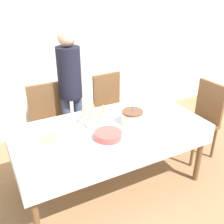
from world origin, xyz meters
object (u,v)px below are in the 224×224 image
dining_chair_far_left (49,120)px  dining_chair_far_right (111,107)px  plate_stack_main (108,135)px  champagne_tray (92,115)px  dining_chair_right_end (201,117)px  plate_stack_dessert (97,125)px  person_standing (70,83)px  birthday_cake (132,117)px

dining_chair_far_left → dining_chair_far_right: 0.85m
dining_chair_far_right → plate_stack_main: size_ratio=3.75×
plate_stack_main → dining_chair_far_left: bearing=107.8°
champagne_tray → dining_chair_right_end: bearing=-7.2°
plate_stack_main → plate_stack_dessert: bearing=90.2°
dining_chair_far_left → person_standing: person_standing is taller
dining_chair_far_left → birthday_cake: 1.10m
champagne_tray → person_standing: bearing=90.3°
dining_chair_far_left → birthday_cake: bearing=-51.2°
dining_chair_right_end → person_standing: 1.68m
person_standing → plate_stack_dessert: bearing=-89.8°
champagne_tray → plate_stack_main: champagne_tray is taller
dining_chair_far_left → champagne_tray: 0.74m
person_standing → dining_chair_far_left: bearing=-176.2°
birthday_cake → plate_stack_main: birthday_cake is taller
dining_chair_far_left → birthday_cake: size_ratio=4.38×
plate_stack_dessert → plate_stack_main: bearing=-89.8°
dining_chair_far_right → birthday_cake: (-0.18, -0.83, 0.27)m
plate_stack_dessert → dining_chair_far_left: bearing=113.2°
birthday_cake → plate_stack_main: (-0.35, -0.15, -0.04)m
dining_chair_far_right → dining_chair_right_end: size_ratio=1.00×
dining_chair_right_end → plate_stack_dessert: dining_chair_right_end is taller
dining_chair_far_right → champagne_tray: 0.86m
person_standing → plate_stack_main: bearing=-89.8°
dining_chair_far_left → dining_chair_right_end: same height
birthday_cake → person_standing: bearing=112.9°
birthday_cake → plate_stack_dessert: size_ratio=1.02×
birthday_cake → plate_stack_main: bearing=-157.6°
dining_chair_far_left → plate_stack_main: bearing=-72.2°
dining_chair_far_left → dining_chair_far_right: bearing=-0.0°
dining_chair_far_right → dining_chair_right_end: bearing=-42.6°
plate_stack_main → plate_stack_dessert: plate_stack_main is taller
champagne_tray → plate_stack_dessert: 0.12m
person_standing → dining_chair_right_end: bearing=-30.1°
dining_chair_far_left → plate_stack_main: 1.05m
dining_chair_far_right → champagne_tray: bearing=-131.1°
dining_chair_far_left → dining_chair_right_end: 1.89m
dining_chair_far_right → birthday_cake: dining_chair_far_right is taller
plate_stack_dessert → birthday_cake: bearing=-15.9°
plate_stack_dessert → person_standing: person_standing is taller
birthday_cake → dining_chair_far_right: bearing=77.6°
dining_chair_far_left → plate_stack_dessert: size_ratio=4.44×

